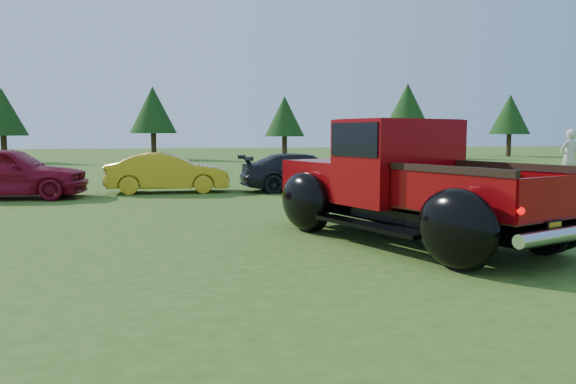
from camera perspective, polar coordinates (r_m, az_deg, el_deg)
The scene contains 12 objects.
ground at distance 9.23m, azimuth 1.27°, elevation -5.38°, with size 120.00×120.00×0.00m, color #335A19.
tree_west at distance 39.10m, azimuth -27.04°, elevation 7.25°, with size 2.94×2.94×4.60m.
tree_mid_left at distance 39.84m, azimuth -13.57°, elevation 8.10°, with size 3.20×3.20×5.00m.
tree_mid_right at distance 39.66m, azimuth -0.36°, elevation 7.68°, with size 2.82×2.82×4.40m.
tree_east at distance 41.99m, azimuth 12.03°, elevation 8.39°, with size 3.46×3.46×5.40m.
tree_far_east at distance 47.20m, azimuth 21.62°, elevation 7.33°, with size 3.07×3.07×4.80m.
pickup_truck at distance 9.93m, azimuth 11.08°, elevation 1.01°, with size 4.10×5.91×2.06m.
show_car_red at distance 17.48m, azimuth -26.71°, elevation 1.81°, with size 1.74×4.32×1.47m, color maroon.
show_car_yellow at distance 17.63m, azimuth -12.10°, elevation 1.93°, with size 1.29×3.70×1.22m, color gold.
show_car_grey at distance 17.78m, azimuth 1.66°, elevation 2.04°, with size 1.65×4.07×1.18m, color black.
show_car_blue at distance 20.14m, azimuth 13.91°, elevation 2.33°, with size 1.96×4.25×1.18m, color #0E289C.
spectator at distance 21.75m, azimuth 26.63°, elevation 3.15°, with size 0.71×0.47×1.96m, color beige.
Camera 1 is at (-2.10, -8.80, 1.83)m, focal length 35.00 mm.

